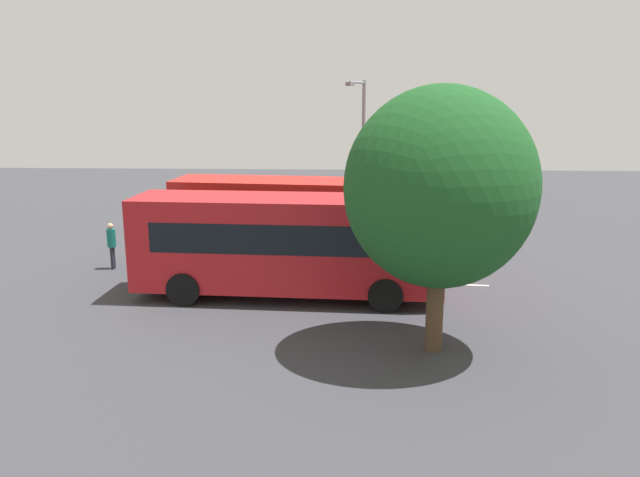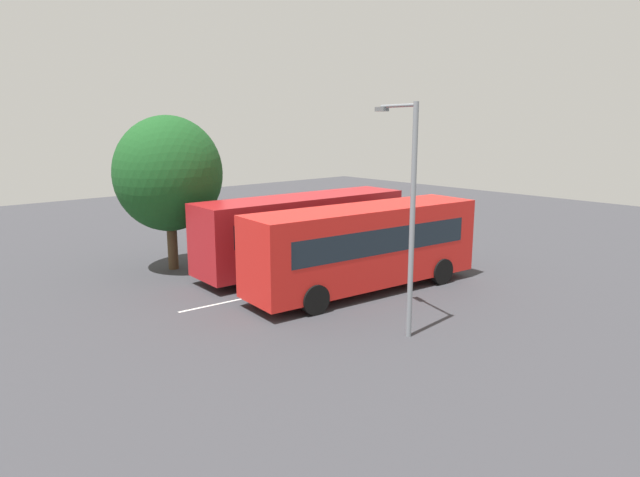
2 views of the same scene
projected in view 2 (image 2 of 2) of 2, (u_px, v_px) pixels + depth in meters
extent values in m
plane|color=#38383D|center=(323.00, 282.00, 23.04)|extent=(64.15, 64.15, 0.00)
cube|color=red|center=(365.00, 245.00, 21.43)|extent=(9.93, 3.31, 2.91)
cube|color=#19232D|center=(451.00, 213.00, 24.05)|extent=(0.32, 2.08, 1.22)
cube|color=#19232D|center=(346.00, 231.00, 22.28)|extent=(8.15, 0.88, 0.93)
cube|color=#19232D|center=(385.00, 241.00, 20.45)|extent=(8.15, 0.88, 0.93)
cube|color=black|center=(452.00, 201.00, 23.96)|extent=(0.28, 1.89, 0.32)
cube|color=black|center=(450.00, 258.00, 24.48)|extent=(0.31, 2.18, 0.36)
cylinder|color=black|center=(402.00, 260.00, 24.38)|extent=(1.08, 0.38, 1.05)
cylinder|color=black|center=(442.00, 271.00, 22.60)|extent=(1.08, 0.38, 1.05)
cylinder|color=black|center=(280.00, 284.00, 20.80)|extent=(1.08, 0.38, 1.05)
cylinder|color=black|center=(315.00, 300.00, 19.02)|extent=(1.08, 0.38, 1.05)
cube|color=#AD191E|center=(303.00, 230.00, 24.43)|extent=(9.85, 2.86, 2.91)
cube|color=black|center=(383.00, 202.00, 27.22)|extent=(0.23, 2.09, 1.22)
cube|color=black|center=(287.00, 218.00, 25.24)|extent=(8.18, 0.50, 0.93)
cube|color=black|center=(319.00, 225.00, 23.47)|extent=(8.18, 0.50, 0.93)
cube|color=black|center=(383.00, 192.00, 27.13)|extent=(0.20, 1.90, 0.32)
cube|color=black|center=(382.00, 243.00, 27.65)|extent=(0.21, 2.18, 0.36)
cylinder|color=black|center=(340.00, 245.00, 27.45)|extent=(1.07, 0.33, 1.05)
cylinder|color=black|center=(372.00, 253.00, 25.73)|extent=(1.07, 0.33, 1.05)
cylinder|color=black|center=(228.00, 265.00, 23.65)|extent=(1.07, 0.33, 1.05)
cylinder|color=black|center=(256.00, 276.00, 21.93)|extent=(1.07, 0.33, 1.05)
cylinder|color=#232833|center=(455.00, 249.00, 26.93)|extent=(0.13, 0.13, 0.85)
cylinder|color=#232833|center=(452.00, 249.00, 27.04)|extent=(0.13, 0.13, 0.85)
cylinder|color=#146B60|center=(454.00, 234.00, 26.83)|extent=(0.34, 0.34, 0.67)
sphere|color=tan|center=(455.00, 224.00, 26.74)|extent=(0.23, 0.23, 0.23)
cylinder|color=gray|center=(412.00, 224.00, 16.47)|extent=(0.16, 0.16, 6.98)
cylinder|color=gray|center=(398.00, 106.00, 16.66)|extent=(0.71, 1.89, 0.10)
cube|color=slate|center=(382.00, 109.00, 17.55)|extent=(0.37, 0.59, 0.14)
cylinder|color=#4C3823|center=(172.00, 242.00, 24.83)|extent=(0.44, 0.44, 2.45)
ellipsoid|color=#194C1E|center=(169.00, 174.00, 24.22)|extent=(4.72, 4.25, 4.96)
cube|color=silver|center=(323.00, 281.00, 23.04)|extent=(12.52, 1.05, 0.01)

